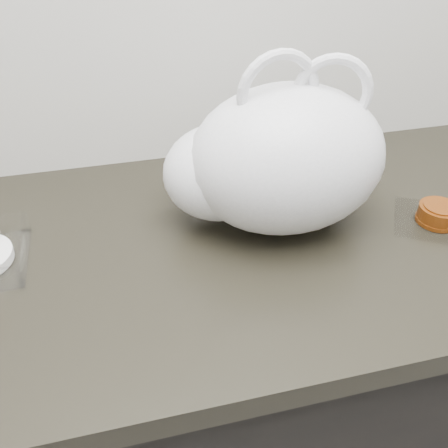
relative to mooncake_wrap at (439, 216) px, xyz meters
The scene contains 3 objects.
counter 0.59m from the mooncake_wrap, behind, with size 2.04×0.64×0.90m.
mooncake_wrap is the anchor object (origin of this frame).
plastic_bag 0.32m from the mooncake_wrap, 164.98° to the left, with size 0.39×0.28×0.31m.
Camera 1 is at (-0.19, 1.03, 1.41)m, focal length 40.00 mm.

